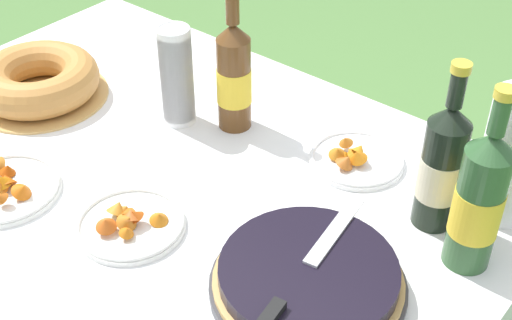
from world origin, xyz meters
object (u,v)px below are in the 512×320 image
at_px(cider_bottle_green, 479,201).
at_px(snack_plate_right, 3,188).
at_px(cup_stack, 177,76).
at_px(berry_tart, 308,279).
at_px(snack_plate_near, 130,223).
at_px(snack_plate_left, 355,158).
at_px(serving_knife, 301,276).
at_px(juice_bottle_red, 442,167).
at_px(bundt_cake, 38,80).
at_px(cider_bottle_amber, 234,76).
at_px(paper_towel_roll, 512,156).

bearing_deg(cider_bottle_green, snack_plate_right, -152.66).
bearing_deg(cup_stack, berry_tart, -23.97).
xyz_separation_m(snack_plate_near, snack_plate_left, (0.21, 0.43, -0.00)).
height_order(snack_plate_left, snack_plate_right, same).
xyz_separation_m(serving_knife, juice_bottle_red, (0.07, 0.32, 0.06)).
height_order(berry_tart, snack_plate_right, berry_tart).
bearing_deg(snack_plate_left, snack_plate_near, -116.15).
bearing_deg(juice_bottle_red, snack_plate_right, -146.24).
bearing_deg(juice_bottle_red, berry_tart, -104.53).
bearing_deg(snack_plate_left, bundt_cake, -160.44).
bearing_deg(juice_bottle_red, cider_bottle_amber, 179.05).
relative_size(bundt_cake, paper_towel_roll, 1.22).
bearing_deg(bundt_cake, cup_stack, 23.16).
xyz_separation_m(bundt_cake, snack_plate_near, (0.50, -0.18, -0.03)).
height_order(snack_plate_near, snack_plate_left, snack_plate_left).
relative_size(snack_plate_left, snack_plate_right, 0.89).
relative_size(juice_bottle_red, snack_plate_right, 1.52).
bearing_deg(cider_bottle_amber, cider_bottle_green, -6.15).
bearing_deg(paper_towel_roll, snack_plate_left, -170.46).
relative_size(snack_plate_left, paper_towel_roll, 0.77).
bearing_deg(berry_tart, snack_plate_left, 110.81).
distance_m(bundt_cake, snack_plate_near, 0.53).
bearing_deg(snack_plate_left, paper_towel_roll, 9.54).
bearing_deg(cider_bottle_green, berry_tart, -125.92).
xyz_separation_m(cider_bottle_green, snack_plate_near, (-0.51, -0.32, -0.12)).
distance_m(serving_knife, snack_plate_right, 0.63).
height_order(snack_plate_near, paper_towel_roll, paper_towel_roll).
bearing_deg(cup_stack, juice_bottle_red, 5.41).
bearing_deg(paper_towel_roll, bundt_cake, -163.25).
relative_size(snack_plate_near, snack_plate_left, 1.03).
height_order(berry_tart, snack_plate_near, berry_tart).
xyz_separation_m(berry_tart, snack_plate_near, (-0.34, -0.08, -0.01)).
bearing_deg(bundt_cake, snack_plate_left, 19.56).
distance_m(bundt_cake, cider_bottle_green, 1.03).
distance_m(cider_bottle_amber, snack_plate_near, 0.40).
distance_m(serving_knife, cider_bottle_green, 0.32).
bearing_deg(paper_towel_roll, snack_plate_right, -143.64).
distance_m(cider_bottle_green, juice_bottle_red, 0.11).
xyz_separation_m(berry_tart, serving_knife, (0.00, -0.03, 0.04)).
bearing_deg(juice_bottle_red, paper_towel_roll, 52.32).
distance_m(cup_stack, snack_plate_right, 0.42).
distance_m(cider_bottle_amber, juice_bottle_red, 0.49).
bearing_deg(paper_towel_roll, berry_tart, -111.72).
distance_m(berry_tart, cider_bottle_green, 0.31).
distance_m(serving_knife, cider_bottle_amber, 0.54).
bearing_deg(snack_plate_right, serving_knife, 12.86).
relative_size(cider_bottle_green, cider_bottle_amber, 1.07).
distance_m(berry_tart, snack_plate_near, 0.35).
xyz_separation_m(snack_plate_near, snack_plate_right, (-0.27, -0.09, -0.00)).
xyz_separation_m(cider_bottle_green, cider_bottle_amber, (-0.59, 0.06, -0.01)).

